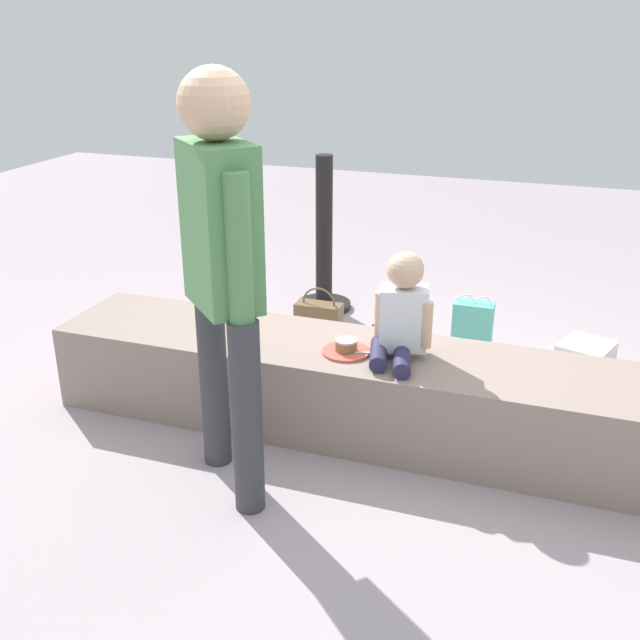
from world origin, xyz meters
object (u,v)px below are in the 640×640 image
Objects in this scene: child_seated at (401,313)px; gift_bag at (472,327)px; handbag_brown_canvas at (319,321)px; water_bottle_far_side at (279,340)px; handbag_black_leather at (384,356)px; adult_standing at (222,253)px; cake_plate at (346,348)px; water_bottle_near_gift at (267,333)px; party_cup_red at (615,387)px; cake_box_white at (585,355)px.

gift_bag is (0.18, 1.09, -0.48)m from child_seated.
handbag_brown_canvas is (-0.89, -0.16, -0.03)m from gift_bag.
handbag_black_leather reaches higher than water_bottle_far_side.
water_bottle_far_side is (-0.30, 1.24, -0.92)m from adult_standing.
water_bottle_near_gift is (-0.74, 0.79, -0.35)m from cake_plate.
handbag_black_leather is 0.94× the size of handbag_brown_canvas.
party_cup_red is (0.97, 0.78, -0.58)m from child_seated.
party_cup_red is (1.53, 1.36, -0.97)m from adult_standing.
cake_box_white is at bearing 13.77° from water_bottle_far_side.
handbag_black_leather is (0.75, -0.15, 0.03)m from water_bottle_near_gift.
child_seated reaches higher than cake_plate.
cake_plate is 0.82× the size of cake_box_white.
gift_bag reaches higher than party_cup_red.
cake_box_white is at bearing 50.18° from adult_standing.
water_bottle_near_gift is at bearing -145.24° from handbag_brown_canvas.
handbag_black_leather is (-1.19, -0.18, 0.07)m from party_cup_red.
cake_box_white is 0.86× the size of handbag_black_leather.
child_seated is at bearing 8.49° from cake_plate.
adult_standing is at bearing -76.48° from water_bottle_far_side.
handbag_brown_canvas reaches higher than water_bottle_near_gift.
gift_bag is at bearing 65.96° from adult_standing.
child_seated is at bearing -52.69° from handbag_brown_canvas.
gift_bag reaches higher than handbag_brown_canvas.
gift_bag reaches higher than handbag_black_leather.
adult_standing is 1.67m from water_bottle_near_gift.
gift_bag is at bearing 178.66° from cake_box_white.
water_bottle_near_gift is (-0.98, 0.75, -0.55)m from child_seated.
cake_plate reaches higher than cake_box_white.
child_seated is 1.77× the size of cake_box_white.
water_bottle_far_side is 0.31m from handbag_brown_canvas.
gift_bag is 0.91m from handbag_brown_canvas.
water_bottle_near_gift is (-0.41, 1.33, -0.93)m from adult_standing.
water_bottle_near_gift is 0.32m from handbag_brown_canvas.
handbag_brown_canvas is (-0.15, 1.51, -0.89)m from adult_standing.
water_bottle_near_gift is 0.67× the size of cake_box_white.
handbag_brown_canvas is at bearing 61.08° from water_bottle_far_side.
water_bottle_near_gift is at bearing -179.11° from party_cup_red.
child_seated is at bearing -141.14° from party_cup_red.
gift_bag is at bearing 16.34° from water_bottle_near_gift.
water_bottle_near_gift is 1.96× the size of party_cup_red.
child_seated is 1.42× the size of handbag_brown_canvas.
water_bottle_near_gift is at bearing 142.34° from child_seated.
cake_plate reaches higher than handbag_brown_canvas.
adult_standing reaches higher than gift_bag.
handbag_brown_canvas is at bearing 174.84° from party_cup_red.
water_bottle_far_side reaches higher than cake_box_white.
cake_plate is 1.00m from water_bottle_far_side.
gift_bag is at bearing 22.21° from water_bottle_far_side.
cake_box_white is (0.82, 1.08, -0.56)m from child_seated.
child_seated is 0.82m from handbag_black_leather.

